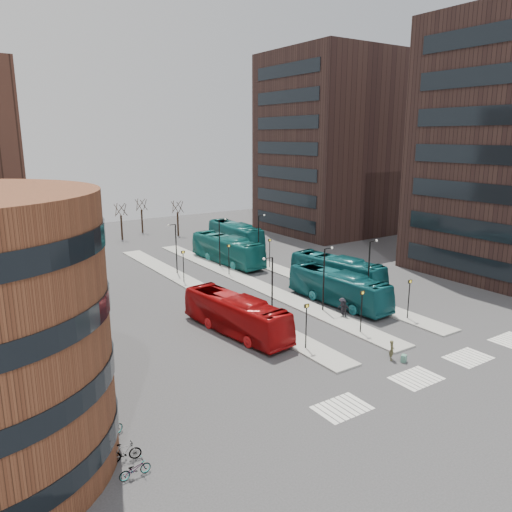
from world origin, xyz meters
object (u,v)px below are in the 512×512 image
bicycle_mid (125,452)px  teal_bus_b (227,250)px  commuter_b (345,310)px  traveller (392,350)px  bicycle_far (110,431)px  red_bus (236,314)px  commuter_a (262,322)px  commuter_c (342,307)px  teal_bus_d (235,234)px  suitcase (404,358)px  teal_bus_c (337,271)px  teal_bus_a (338,288)px  bicycle_near (135,469)px

bicycle_mid → teal_bus_b: bearing=-25.7°
commuter_b → bicycle_mid: bearing=89.7°
traveller → bicycle_far: traveller is taller
red_bus → commuter_a: 2.38m
commuter_a → bicycle_mid: (-15.86, -10.60, -0.41)m
bicycle_mid → commuter_c: bearing=-56.2°
bicycle_mid → bicycle_far: size_ratio=0.99×
red_bus → bicycle_mid: red_bus is taller
teal_bus_d → commuter_b: bearing=-101.2°
suitcase → teal_bus_c: bearing=38.4°
teal_bus_a → bicycle_near: 29.86m
suitcase → bicycle_mid: bearing=156.1°
teal_bus_d → bicycle_far: 50.54m
traveller → commuter_c: (3.46, 9.08, 0.10)m
traveller → commuter_a: (-4.96, 9.98, 0.14)m
teal_bus_c → traveller: teal_bus_c is taller
commuter_a → bicycle_near: commuter_a is taller
teal_bus_d → commuter_b: 33.44m
teal_bus_a → bicycle_mid: bearing=-158.2°
suitcase → commuter_c: size_ratio=0.31×
teal_bus_c → commuter_b: 10.56m
traveller → bicycle_near: bearing=145.1°
teal_bus_a → commuter_c: size_ratio=6.81×
commuter_a → commuter_b: 8.35m
commuter_c → teal_bus_c: bearing=148.7°
teal_bus_a → bicycle_far: bearing=-162.7°
red_bus → teal_bus_d: size_ratio=0.92×
commuter_c → bicycle_near: commuter_c is taller
red_bus → teal_bus_d: (18.12, 29.88, 0.14)m
commuter_a → red_bus: bearing=-9.3°
red_bus → teal_bus_d: 34.95m
commuter_a → commuter_b: bearing=-171.4°
teal_bus_d → bicycle_near: size_ratio=7.77×
bicycle_near → bicycle_far: size_ratio=0.94×
commuter_c → traveller: bearing=-12.4°
bicycle_mid → bicycle_far: (0.00, 2.45, -0.06)m
bicycle_mid → bicycle_far: 2.45m
teal_bus_b → teal_bus_c: (5.15, -15.62, -0.16)m
teal_bus_c → bicycle_far: 34.06m
teal_bus_c → bicycle_mid: (-30.62, -17.32, -1.15)m
teal_bus_c → teal_bus_d: bearing=78.5°
teal_bus_a → teal_bus_b: size_ratio=0.91×
suitcase → bicycle_near: (-21.31, -1.33, 0.16)m
red_bus → bicycle_far: red_bus is taller
teal_bus_a → commuter_a: (-10.50, -1.90, -0.74)m
red_bus → bicycle_near: 19.14m
teal_bus_a → teal_bus_b: 20.46m
red_bus → bicycle_mid: 18.16m
red_bus → bicycle_near: (-13.86, -13.14, -1.21)m
teal_bus_d → teal_bus_c: bearing=-90.8°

